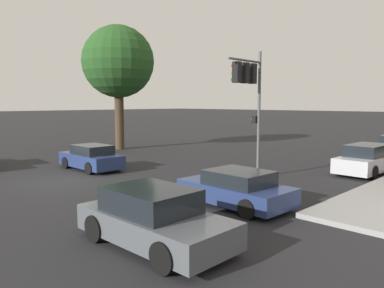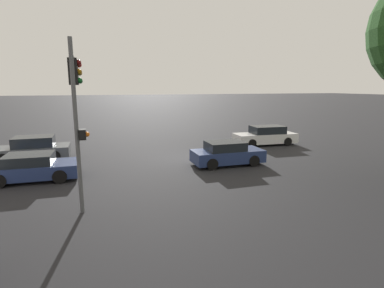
{
  "view_description": "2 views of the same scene",
  "coord_description": "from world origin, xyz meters",
  "px_view_note": "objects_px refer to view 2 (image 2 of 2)",
  "views": [
    {
      "loc": [
        15.95,
        -8.06,
        3.57
      ],
      "look_at": [
        3.34,
        4.79,
        1.57
      ],
      "focal_mm": 35.0,
      "sensor_mm": 36.0,
      "label": 1
    },
    {
      "loc": [
        5.22,
        17.36,
        4.36
      ],
      "look_at": [
        0.14,
        1.69,
        1.19
      ],
      "focal_mm": 28.0,
      "sensor_mm": 36.0,
      "label": 2
    }
  ],
  "objects_px": {
    "traffic_signal": "(76,88)",
    "crossing_car_2": "(265,136)",
    "crossing_car_1": "(32,149)",
    "crossing_car_3": "(227,154)",
    "crossing_car_0": "(33,167)"
  },
  "relations": [
    {
      "from": "crossing_car_1",
      "to": "crossing_car_2",
      "type": "height_order",
      "value": "crossing_car_1"
    },
    {
      "from": "crossing_car_1",
      "to": "crossing_car_2",
      "type": "distance_m",
      "value": 15.95
    },
    {
      "from": "traffic_signal",
      "to": "crossing_car_1",
      "type": "relative_size",
      "value": 1.39
    },
    {
      "from": "traffic_signal",
      "to": "crossing_car_0",
      "type": "bearing_deg",
      "value": 119.97
    },
    {
      "from": "traffic_signal",
      "to": "crossing_car_0",
      "type": "distance_m",
      "value": 5.83
    },
    {
      "from": "crossing_car_0",
      "to": "crossing_car_3",
      "type": "bearing_deg",
      "value": 0.58
    },
    {
      "from": "crossing_car_0",
      "to": "crossing_car_1",
      "type": "xyz_separation_m",
      "value": [
        0.75,
        -4.3,
        0.08
      ]
    },
    {
      "from": "crossing_car_2",
      "to": "traffic_signal",
      "type": "bearing_deg",
      "value": 35.86
    },
    {
      "from": "traffic_signal",
      "to": "crossing_car_3",
      "type": "xyz_separation_m",
      "value": [
        -7.57,
        -3.62,
        -3.66
      ]
    },
    {
      "from": "crossing_car_3",
      "to": "crossing_car_1",
      "type": "bearing_deg",
      "value": 157.54
    },
    {
      "from": "crossing_car_2",
      "to": "crossing_car_3",
      "type": "xyz_separation_m",
      "value": [
        5.28,
        4.56,
        -0.04
      ]
    },
    {
      "from": "traffic_signal",
      "to": "crossing_car_2",
      "type": "xyz_separation_m",
      "value": [
        -12.85,
        -8.19,
        -3.62
      ]
    },
    {
      "from": "crossing_car_0",
      "to": "crossing_car_2",
      "type": "distance_m",
      "value": 15.8
    },
    {
      "from": "crossing_car_0",
      "to": "crossing_car_3",
      "type": "xyz_separation_m",
      "value": [
        -9.92,
        0.23,
        0.03
      ]
    },
    {
      "from": "traffic_signal",
      "to": "crossing_car_2",
      "type": "distance_m",
      "value": 15.66
    }
  ]
}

